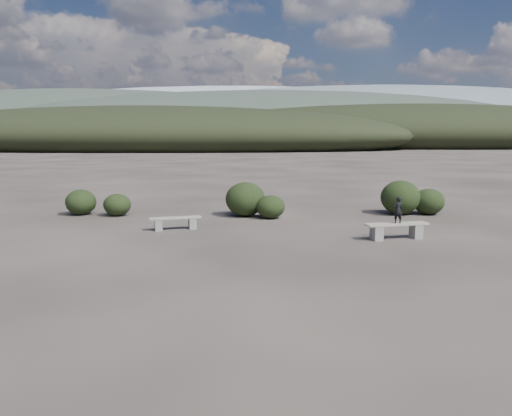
{
  "coord_description": "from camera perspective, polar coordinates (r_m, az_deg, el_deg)",
  "views": [
    {
      "loc": [
        0.41,
        -10.86,
        3.25
      ],
      "look_at": [
        0.13,
        3.5,
        1.1
      ],
      "focal_mm": 35.0,
      "sensor_mm": 36.0,
      "label": 1
    }
  ],
  "objects": [
    {
      "name": "shrub_b",
      "position": [
        19.74,
        -1.23,
        1.02
      ],
      "size": [
        1.58,
        1.58,
        1.35
      ],
      "primitive_type": "ellipsoid",
      "color": "black",
      "rests_on": "ground"
    },
    {
      "name": "shrub_a",
      "position": [
        20.58,
        -15.59,
        0.36
      ],
      "size": [
        1.08,
        1.08,
        0.88
      ],
      "primitive_type": "ellipsoid",
      "color": "black",
      "rests_on": "ground"
    },
    {
      "name": "bench_left",
      "position": [
        17.2,
        -9.18,
        -1.6
      ],
      "size": [
        1.76,
        0.85,
        0.43
      ],
      "rotation": [
        0.0,
        0.0,
        0.3
      ],
      "color": "gray",
      "rests_on": "ground"
    },
    {
      "name": "mountain_ridges",
      "position": [
        350.1,
        -0.16,
        9.77
      ],
      "size": [
        500.0,
        400.0,
        56.0
      ],
      "color": "black",
      "rests_on": "ground"
    },
    {
      "name": "shrub_d",
      "position": [
        20.99,
        16.17,
        1.16
      ],
      "size": [
        1.57,
        1.57,
        1.37
      ],
      "primitive_type": "ellipsoid",
      "color": "black",
      "rests_on": "ground"
    },
    {
      "name": "shrub_c",
      "position": [
        19.23,
        1.66,
        0.13
      ],
      "size": [
        1.12,
        1.12,
        0.89
      ],
      "primitive_type": "ellipsoid",
      "color": "black",
      "rests_on": "ground"
    },
    {
      "name": "shrub_f",
      "position": [
        21.27,
        -19.38,
        0.64
      ],
      "size": [
        1.21,
        1.21,
        1.03
      ],
      "primitive_type": "ellipsoid",
      "color": "black",
      "rests_on": "ground"
    },
    {
      "name": "ground",
      "position": [
        11.35,
        -1.0,
        -8.14
      ],
      "size": [
        1200.0,
        1200.0,
        0.0
      ],
      "primitive_type": "plane",
      "color": "#292420",
      "rests_on": "ground"
    },
    {
      "name": "shrub_e",
      "position": [
        21.35,
        19.13,
        0.7
      ],
      "size": [
        1.26,
        1.26,
        1.05
      ],
      "primitive_type": "ellipsoid",
      "color": "black",
      "rests_on": "ground"
    },
    {
      "name": "bench_right",
      "position": [
        16.07,
        15.77,
        -2.37
      ],
      "size": [
        2.06,
        0.9,
        0.5
      ],
      "rotation": [
        0.0,
        0.0,
        0.25
      ],
      "color": "gray",
      "rests_on": "ground"
    },
    {
      "name": "seated_person",
      "position": [
        15.98,
        15.91,
        -0.22
      ],
      "size": [
        0.32,
        0.24,
        0.82
      ],
      "primitive_type": "imported",
      "rotation": [
        0.0,
        0.0,
        3.29
      ],
      "color": "black",
      "rests_on": "bench_right"
    }
  ]
}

